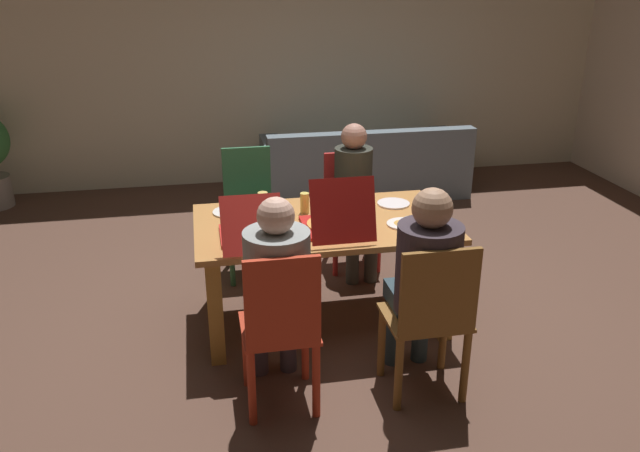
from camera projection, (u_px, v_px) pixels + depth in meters
name	position (u px, v px, depth m)	size (l,w,h in m)	color
ground_plane	(323.00, 319.00, 4.45)	(20.00, 20.00, 0.00)	brown
back_wall	(264.00, 62.00, 6.93)	(7.72, 0.12, 2.63)	beige
dining_table	(323.00, 238.00, 4.22)	(1.66, 0.96, 0.73)	#B27439
chair_0	(430.00, 317.00, 3.46)	(0.45, 0.39, 0.95)	brown
person_0	(425.00, 272.00, 3.50)	(0.35, 0.50, 1.22)	#2D3E46
chair_1	(281.00, 329.00, 3.35)	(0.40, 0.41, 0.97)	#BC351F
person_1	(277.00, 283.00, 3.40)	(0.35, 0.51, 1.21)	#423942
chair_2	(350.00, 204.00, 5.16)	(0.41, 0.41, 0.90)	red
person_2	(355.00, 188.00, 4.95)	(0.29, 0.52, 1.17)	#40403B
chair_3	(249.00, 207.00, 5.01)	(0.40, 0.44, 0.97)	#2C6440
pizza_box_0	(336.00, 223.00, 4.00)	(0.39, 0.51, 0.40)	#AE1915
pizza_box_1	(249.00, 232.00, 3.88)	(0.35, 0.52, 0.33)	red
plate_0	(404.00, 223.00, 4.11)	(0.22, 0.22, 0.03)	white
plate_1	(230.00, 211.00, 4.31)	(0.24, 0.24, 0.03)	white
plate_2	(393.00, 204.00, 4.47)	(0.23, 0.23, 0.01)	white
drinking_glass_0	(409.00, 229.00, 3.87)	(0.07, 0.07, 0.14)	silver
drinking_glass_1	(305.00, 203.00, 4.29)	(0.06, 0.06, 0.14)	#DEC75C
drinking_glass_2	(332.00, 200.00, 4.39)	(0.08, 0.08, 0.10)	#E3C65B
drinking_glass_3	(263.00, 200.00, 4.38)	(0.07, 0.07, 0.11)	#DBBF5F
couch	(364.00, 169.00, 6.80)	(2.12, 0.86, 0.75)	slate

